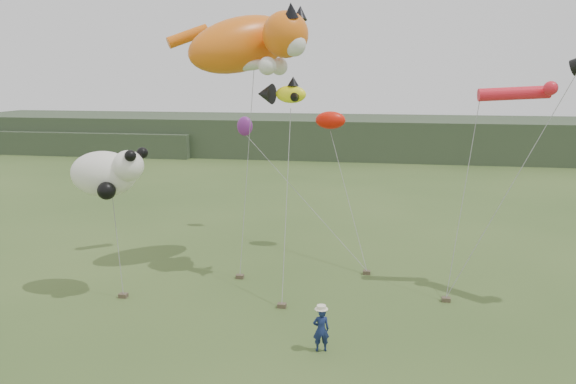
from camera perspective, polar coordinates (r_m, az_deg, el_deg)
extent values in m
plane|color=#385123|center=(18.62, 1.21, -15.51)|extent=(120.00, 120.00, 0.00)
cube|color=#2D3D28|center=(61.75, 7.52, 5.64)|extent=(90.00, 12.00, 4.00)
cube|color=#2D3D28|center=(67.16, -19.22, 4.94)|extent=(25.00, 8.00, 2.50)
imported|color=#14204C|center=(18.13, 3.38, -13.78)|extent=(0.60, 0.47, 1.44)
cube|color=brown|center=(24.36, -4.90, -8.55)|extent=(0.32, 0.26, 0.16)
cube|color=brown|center=(21.42, -0.63, -11.45)|extent=(0.32, 0.26, 0.16)
cube|color=brown|center=(22.78, 15.76, -10.46)|extent=(0.32, 0.26, 0.16)
cube|color=brown|center=(23.23, -16.39, -10.05)|extent=(0.32, 0.26, 0.16)
cube|color=brown|center=(25.00, 7.99, -8.09)|extent=(0.32, 0.26, 0.16)
ellipsoid|color=orange|center=(24.88, -4.71, 14.73)|extent=(5.53, 5.29, 3.36)
sphere|color=orange|center=(23.44, -0.26, 15.72)|extent=(1.87, 1.87, 1.87)
cone|color=black|center=(22.96, 0.30, 18.01)|extent=(0.58, 0.71, 0.70)
cone|color=black|center=(23.95, 1.25, 17.75)|extent=(0.58, 0.67, 0.66)
sphere|color=silver|center=(23.04, 0.65, 14.75)|extent=(0.94, 0.94, 0.94)
ellipsoid|color=silver|center=(24.50, -4.38, 12.84)|extent=(1.83, 0.91, 0.57)
sphere|color=silver|center=(22.90, -2.11, 12.68)|extent=(0.73, 0.73, 0.73)
sphere|color=silver|center=(24.28, -0.90, 12.63)|extent=(0.73, 0.73, 0.73)
cylinder|color=orange|center=(26.49, -10.14, 15.32)|extent=(1.94, 1.42, 1.13)
ellipsoid|color=#FFF918|center=(22.83, 0.29, 9.90)|extent=(1.42, 0.87, 0.72)
cone|color=black|center=(23.32, -2.36, 9.93)|extent=(0.85, 0.98, 0.84)
cone|color=black|center=(22.80, 0.53, 11.19)|extent=(0.47, 0.47, 0.37)
cone|color=black|center=(22.32, 0.81, 9.61)|extent=(0.50, 0.52, 0.37)
cone|color=black|center=(23.25, 1.17, 9.70)|extent=(0.50, 0.52, 0.37)
cylinder|color=red|center=(23.44, 21.97, 9.27)|extent=(2.69, 0.69, 0.62)
sphere|color=red|center=(23.30, 25.13, 9.53)|extent=(0.53, 0.53, 0.53)
ellipsoid|color=white|center=(22.72, -18.22, 1.77)|extent=(2.64, 1.76, 1.76)
sphere|color=white|center=(21.88, -15.92, 2.58)|extent=(1.17, 1.17, 1.17)
sphere|color=black|center=(21.34, -15.73, 3.56)|extent=(0.43, 0.43, 0.43)
sphere|color=black|center=(22.04, -14.58, 3.87)|extent=(0.43, 0.43, 0.43)
sphere|color=black|center=(21.91, -17.95, 0.13)|extent=(0.68, 0.68, 0.68)
sphere|color=black|center=(23.41, -19.51, 0.99)|extent=(0.68, 0.68, 0.68)
ellipsoid|color=red|center=(27.23, 4.33, 7.29)|extent=(1.45, 0.84, 0.84)
ellipsoid|color=#74237F|center=(31.00, -4.41, 6.68)|extent=(0.87, 0.58, 1.07)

